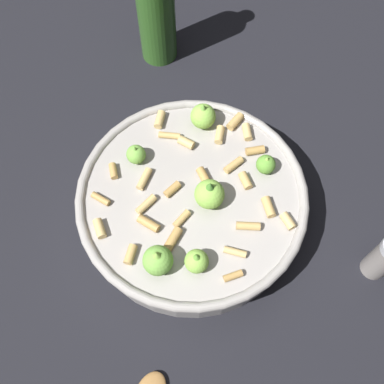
# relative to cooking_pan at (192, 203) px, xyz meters

# --- Properties ---
(ground_plane) EXTENTS (2.40, 2.40, 0.00)m
(ground_plane) POSITION_rel_cooking_pan_xyz_m (0.00, 0.00, -0.04)
(ground_plane) COLOR black
(cooking_pan) EXTENTS (0.32, 0.32, 0.12)m
(cooking_pan) POSITION_rel_cooking_pan_xyz_m (0.00, 0.00, 0.00)
(cooking_pan) COLOR #9E9993
(cooking_pan) RESTS_ON ground
(pepper_shaker) EXTENTS (0.04, 0.04, 0.09)m
(pepper_shaker) POSITION_rel_cooking_pan_xyz_m (-0.15, -0.23, 0.01)
(pepper_shaker) COLOR gray
(pepper_shaker) RESTS_ON ground
(olive_oil_bottle) EXTENTS (0.06, 0.06, 0.25)m
(olive_oil_bottle) POSITION_rel_cooking_pan_xyz_m (0.32, -0.02, 0.07)
(olive_oil_bottle) COLOR #336023
(olive_oil_bottle) RESTS_ON ground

